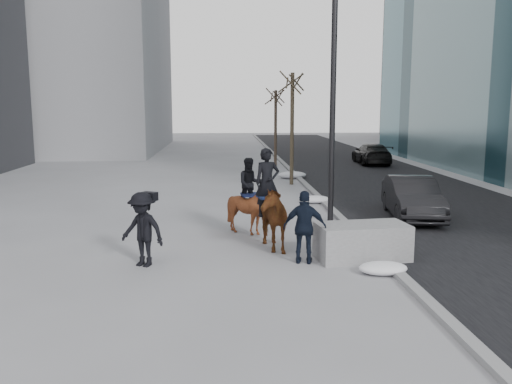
{
  "coord_description": "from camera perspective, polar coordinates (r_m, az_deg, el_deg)",
  "views": [
    {
      "loc": [
        -0.86,
        -12.73,
        3.76
      ],
      "look_at": [
        0.0,
        1.2,
        1.5
      ],
      "focal_mm": 38.0,
      "sensor_mm": 36.0,
      "label": 1
    }
  ],
  "objects": [
    {
      "name": "ground",
      "position": [
        13.3,
        0.32,
        -7.22
      ],
      "size": [
        120.0,
        120.0,
        0.0
      ],
      "primitive_type": "plane",
      "color": "gray",
      "rests_on": "ground"
    },
    {
      "name": "curb",
      "position": [
        23.35,
        6.02,
        0.03
      ],
      "size": [
        0.25,
        90.0,
        0.12
      ],
      "primitive_type": "cube",
      "color": "gray",
      "rests_on": "ground"
    },
    {
      "name": "mounted_left",
      "position": [
        14.19,
        1.23,
        -2.09
      ],
      "size": [
        1.34,
        2.19,
        2.64
      ],
      "color": "#4F1B0F",
      "rests_on": "ground"
    },
    {
      "name": "tree_near",
      "position": [
        25.57,
        3.82,
        7.24
      ],
      "size": [
        1.2,
        1.2,
        5.79
      ],
      "primitive_type": null,
      "color": "#3A3022",
      "rests_on": "ground"
    },
    {
      "name": "car_far",
      "position": [
        35.35,
        12.06,
        3.96
      ],
      "size": [
        2.06,
        4.63,
        1.32
      ],
      "primitive_type": "imported",
      "rotation": [
        0.0,
        0.0,
        3.09
      ],
      "color": "black",
      "rests_on": "ground"
    },
    {
      "name": "mounted_right",
      "position": [
        15.77,
        -0.61,
        -1.26
      ],
      "size": [
        1.36,
        1.48,
        2.23
      ],
      "color": "#4B230F",
      "rests_on": "ground"
    },
    {
      "name": "road",
      "position": [
        24.34,
        15.35,
        -0.01
      ],
      "size": [
        8.0,
        90.0,
        0.01
      ],
      "primitive_type": "cube",
      "color": "black",
      "rests_on": "ground"
    },
    {
      "name": "lamppost",
      "position": [
        17.36,
        8.19,
        13.19
      ],
      "size": [
        0.25,
        0.8,
        9.09
      ],
      "color": "black",
      "rests_on": "ground"
    },
    {
      "name": "feeder",
      "position": [
        12.92,
        5.16,
        -3.73
      ],
      "size": [
        1.1,
        0.96,
        1.75
      ],
      "color": "black",
      "rests_on": "ground"
    },
    {
      "name": "planter",
      "position": [
        13.55,
        11.1,
        -5.16
      ],
      "size": [
        2.32,
        1.36,
        0.88
      ],
      "primitive_type": "cube",
      "rotation": [
        0.0,
        0.0,
        0.12
      ],
      "color": "gray",
      "rests_on": "ground"
    },
    {
      "name": "car_near",
      "position": [
        18.82,
        16.13,
        -0.57
      ],
      "size": [
        2.02,
        4.33,
        1.37
      ],
      "primitive_type": "imported",
      "rotation": [
        0.0,
        0.0,
        -0.14
      ],
      "color": "black",
      "rests_on": "ground"
    },
    {
      "name": "snow_piles",
      "position": [
        22.57,
        5.58,
        -0.02
      ],
      "size": [
        1.44,
        16.73,
        0.37
      ],
      "color": "white",
      "rests_on": "ground"
    },
    {
      "name": "tree_far",
      "position": [
        33.42,
        2.07,
        7.14
      ],
      "size": [
        1.2,
        1.2,
        5.13
      ],
      "primitive_type": null,
      "color": "#33241E",
      "rests_on": "ground"
    },
    {
      "name": "camera_crew",
      "position": [
        12.93,
        -11.85,
        -3.84
      ],
      "size": [
        1.31,
        1.12,
        1.75
      ],
      "color": "black",
      "rests_on": "ground"
    }
  ]
}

